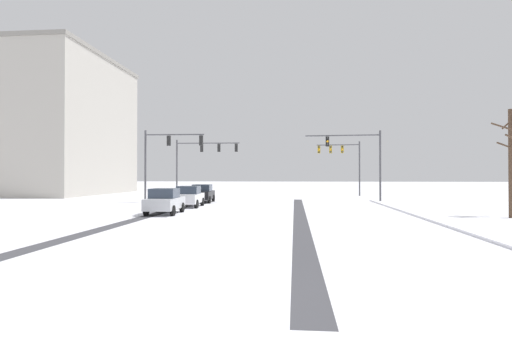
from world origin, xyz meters
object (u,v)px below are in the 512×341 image
traffic_signal_far_left (202,154)px  car_black_lead (202,193)px  traffic_signal_near_left (166,151)px  car_silver_third (165,201)px  bare_tree_sidewalk_mid (512,158)px  traffic_signal_near_right (359,153)px  office_building_far_left_block (8,126)px  traffic_signal_far_right (342,156)px  car_white_second (189,196)px

traffic_signal_far_left → car_black_lead: traffic_signal_far_left is taller
traffic_signal_near_left → car_black_lead: 5.04m
car_silver_third → bare_tree_sidewalk_mid: bare_tree_sidewalk_mid is taller
traffic_signal_near_right → car_silver_third: size_ratio=1.62×
car_silver_third → office_building_far_left_block: 39.91m
traffic_signal_near_left → office_building_far_left_block: office_building_far_left_block is taller
traffic_signal_near_right → traffic_signal_far_right: 12.02m
traffic_signal_near_right → bare_tree_sidewalk_mid: 14.97m
traffic_signal_near_right → office_building_far_left_block: (-43.42, 12.84, 4.41)m
car_black_lead → car_white_second: 5.35m
car_black_lead → office_building_far_left_block: bearing=153.6°
traffic_signal_far_right → car_white_second: bearing=-125.9°
traffic_signal_far_right → traffic_signal_far_left: bearing=-166.0°
traffic_signal_near_left → car_black_lead: size_ratio=1.55×
car_black_lead → bare_tree_sidewalk_mid: bearing=-29.5°
traffic_signal_far_left → office_building_far_left_block: 27.84m
traffic_signal_far_left → traffic_signal_far_right: same height
traffic_signal_far_right → office_building_far_left_block: 43.52m
car_white_second → car_silver_third: (-0.06, -5.79, 0.00)m
traffic_signal_far_left → office_building_far_left_block: bearing=169.8°
traffic_signal_far_right → office_building_far_left_block: (-43.32, 0.82, 4.12)m
car_white_second → office_building_far_left_block: (-29.51, 19.90, 8.06)m
bare_tree_sidewalk_mid → office_building_far_left_block: 56.73m
car_black_lead → traffic_signal_far_right: bearing=44.5°
car_white_second → car_silver_third: same height
car_black_lead → bare_tree_sidewalk_mid: (20.65, -11.69, 2.63)m
bare_tree_sidewalk_mid → traffic_signal_near_left: bearing=154.6°
car_white_second → office_building_far_left_block: 36.50m
car_white_second → traffic_signal_near_left: bearing=124.6°
car_white_second → office_building_far_left_block: bearing=146.0°
car_black_lead → traffic_signal_near_left: bearing=-174.2°
traffic_signal_far_left → car_silver_third: traffic_signal_far_left is taller
traffic_signal_near_left → traffic_signal_far_right: bearing=39.2°
traffic_signal_far_left → car_white_second: bearing=-80.9°
car_silver_third → office_building_far_left_block: size_ratio=0.15×
car_white_second → traffic_signal_far_left: bearing=99.1°
traffic_signal_far_left → bare_tree_sidewalk_mid: 31.35m
car_white_second → car_silver_third: bearing=-90.5°
car_white_second → car_black_lead: bearing=91.7°
traffic_signal_far_left → car_black_lead: bearing=-77.0°
bare_tree_sidewalk_mid → car_black_lead: bearing=150.5°
car_white_second → bare_tree_sidewalk_mid: bare_tree_sidewalk_mid is taller
traffic_signal_far_right → car_white_second: (-13.81, -19.08, -3.94)m
traffic_signal_far_left → traffic_signal_near_left: same height
traffic_signal_near_right → traffic_signal_near_left: (-17.37, -2.06, 0.14)m
car_silver_third → office_building_far_left_block: bearing=138.9°
traffic_signal_far_left → traffic_signal_near_left: (-1.06, -10.02, -0.21)m
traffic_signal_far_left → car_black_lead: size_ratio=1.74×
traffic_signal_far_right → office_building_far_left_block: office_building_far_left_block is taller
traffic_signal_far_right → traffic_signal_near_left: size_ratio=1.00×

